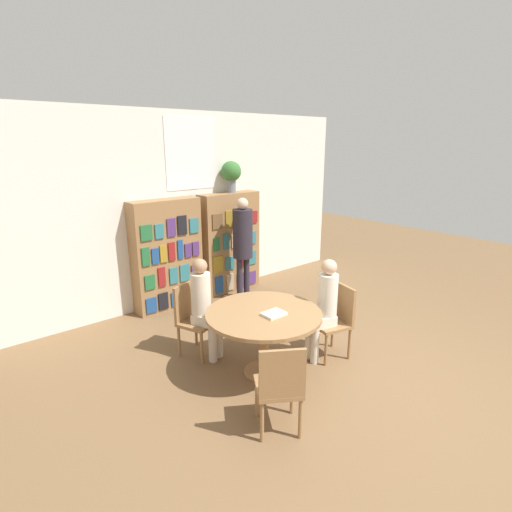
% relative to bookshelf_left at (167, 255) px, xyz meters
% --- Properties ---
extents(ground_plane, '(16.00, 16.00, 0.00)m').
position_rel_bookshelf_left_xyz_m(ground_plane, '(0.60, -3.43, -0.85)').
color(ground_plane, brown).
extents(wall_back, '(6.40, 0.07, 3.00)m').
position_rel_bookshelf_left_xyz_m(wall_back, '(0.60, 0.19, 0.65)').
color(wall_back, silver).
rests_on(wall_back, ground_plane).
extents(bookshelf_left, '(1.08, 0.34, 1.71)m').
position_rel_bookshelf_left_xyz_m(bookshelf_left, '(0.00, 0.00, 0.00)').
color(bookshelf_left, olive).
rests_on(bookshelf_left, ground_plane).
extents(bookshelf_right, '(1.08, 0.34, 1.71)m').
position_rel_bookshelf_left_xyz_m(bookshelf_right, '(1.20, 0.00, -0.00)').
color(bookshelf_right, olive).
rests_on(bookshelf_right, ground_plane).
extents(flower_vase, '(0.33, 0.33, 0.52)m').
position_rel_bookshelf_left_xyz_m(flower_vase, '(1.26, 0.00, 1.18)').
color(flower_vase, slate).
rests_on(flower_vase, bookshelf_right).
extents(reading_table, '(1.28, 1.28, 0.75)m').
position_rel_bookshelf_left_xyz_m(reading_table, '(-0.13, -2.40, -0.22)').
color(reading_table, olive).
rests_on(reading_table, ground_plane).
extents(chair_near_camera, '(0.55, 0.55, 0.89)m').
position_rel_bookshelf_left_xyz_m(chair_near_camera, '(-0.66, -3.21, -0.36)').
color(chair_near_camera, olive).
rests_on(chair_near_camera, ground_plane).
extents(chair_left_side, '(0.52, 0.52, 0.89)m').
position_rel_bookshelf_left_xyz_m(chair_left_side, '(-0.48, -1.48, -0.36)').
color(chair_left_side, olive).
rests_on(chair_left_side, ground_plane).
extents(chair_far_side, '(0.49, 0.49, 0.89)m').
position_rel_bookshelf_left_xyz_m(chair_far_side, '(0.82, -2.65, -0.36)').
color(chair_far_side, olive).
rests_on(chair_far_side, ground_plane).
extents(seated_reader_left, '(0.33, 0.38, 1.24)m').
position_rel_bookshelf_left_xyz_m(seated_reader_left, '(-0.41, -1.66, -0.16)').
color(seated_reader_left, beige).
rests_on(seated_reader_left, ground_plane).
extents(seated_reader_right, '(0.38, 0.31, 1.24)m').
position_rel_bookshelf_left_xyz_m(seated_reader_right, '(0.64, -2.60, -0.16)').
color(seated_reader_right, silver).
rests_on(seated_reader_right, ground_plane).
extents(librarian_standing, '(0.32, 0.59, 1.69)m').
position_rel_bookshelf_left_xyz_m(librarian_standing, '(1.09, -0.50, 0.19)').
color(librarian_standing, '#28232D').
rests_on(librarian_standing, ground_plane).
extents(open_book_on_table, '(0.24, 0.18, 0.03)m').
position_rel_bookshelf_left_xyz_m(open_book_on_table, '(-0.09, -2.52, -0.09)').
color(open_book_on_table, silver).
rests_on(open_book_on_table, reading_table).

